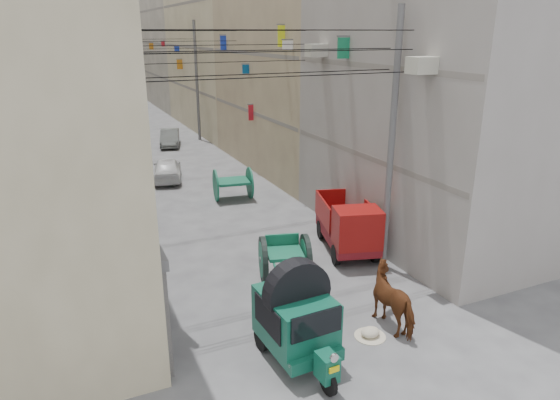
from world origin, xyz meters
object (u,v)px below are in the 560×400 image
second_cart (233,183)px  feed_sack (370,332)px  horse (396,299)px  distant_car_white (167,169)px  tonga_cart (285,257)px  distant_car_green (117,107)px  auto_rickshaw (297,316)px  mini_truck (350,229)px  distant_car_grey (170,138)px

second_cart → feed_sack: (-0.43, -11.66, -0.65)m
horse → distant_car_white: bearing=-84.2°
tonga_cart → feed_sack: tonga_cart is taller
distant_car_white → distant_car_green: size_ratio=0.84×
auto_rickshaw → second_cart: bearing=75.1°
auto_rickshaw → horse: size_ratio=1.49×
mini_truck → feed_sack: mini_truck is taller
feed_sack → tonga_cart: bearing=100.3°
feed_sack → distant_car_white: distant_car_white is taller
distant_car_grey → second_cart: bearing=-74.6°
distant_car_green → feed_sack: bearing=94.3°
tonga_cart → distant_car_white: (-0.94, 12.37, -0.15)m
auto_rickshaw → horse: auto_rickshaw is taller
auto_rickshaw → mini_truck: size_ratio=0.75×
distant_car_grey → distant_car_green: bearing=109.8°
tonga_cart → distant_car_grey: 20.45m
horse → distant_car_green: 40.20m
auto_rickshaw → distant_car_grey: 24.23m
feed_sack → horse: (0.86, 0.18, 0.65)m
tonga_cart → distant_car_grey: bearing=102.7°
horse → auto_rickshaw: bearing=0.7°
horse → feed_sack: bearing=9.1°
feed_sack → distant_car_grey: 24.11m
mini_truck → distant_car_grey: (-1.84, 19.66, -0.37)m
second_cart → auto_rickshaw: bearing=-93.8°
tonga_cart → feed_sack: 3.79m
mini_truck → distant_car_grey: bearing=111.3°
tonga_cart → horse: 3.81m
distant_car_white → horse: bearing=112.0°
tonga_cart → horse: size_ratio=1.81×
distant_car_white → auto_rickshaw: bearing=101.5°
second_cart → horse: 11.48m
distant_car_white → distant_car_grey: bearing=-90.1°
auto_rickshaw → distant_car_green: (0.94, 40.34, -0.53)m
auto_rickshaw → mini_truck: auto_rickshaw is taller
feed_sack → distant_car_green: (-1.13, 40.33, 0.46)m
horse → distant_car_grey: horse is taller
distant_car_green → distant_car_grey: bearing=97.7°
second_cart → distant_car_grey: bearing=98.9°
auto_rickshaw → distant_car_green: auto_rickshaw is taller
tonga_cart → distant_car_green: size_ratio=0.82×
feed_sack → distant_car_grey: (0.29, 24.10, 0.42)m
distant_car_white → distant_car_grey: (1.90, 8.06, -0.04)m
horse → distant_car_white: size_ratio=0.54×
distant_car_grey → distant_car_green: distant_car_green is taller
second_cart → distant_car_green: size_ratio=0.45×
auto_rickshaw → feed_sack: bearing=-2.6°
feed_sack → second_cart: bearing=87.9°
tonga_cart → feed_sack: bearing=-64.3°
auto_rickshaw → distant_car_grey: size_ratio=0.83×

